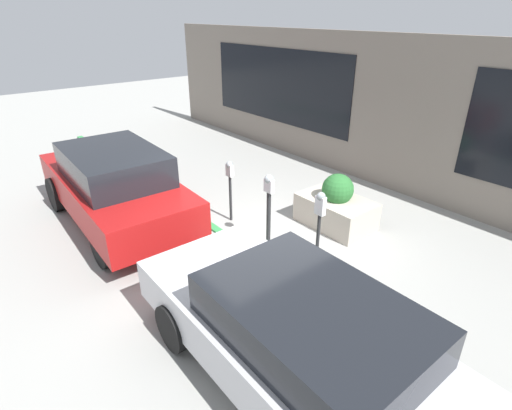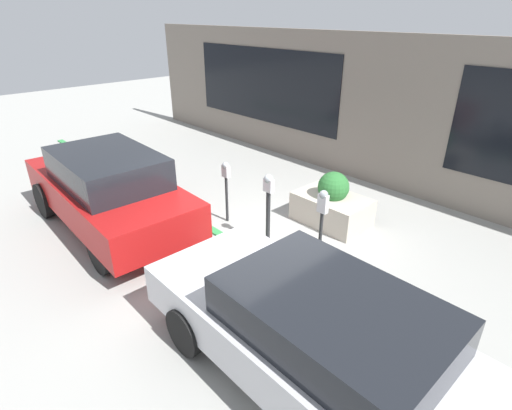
# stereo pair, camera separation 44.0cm
# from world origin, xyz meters

# --- Properties ---
(ground_plane) EXTENTS (40.00, 40.00, 0.00)m
(ground_plane) POSITION_xyz_m (0.00, 0.00, 0.00)
(ground_plane) COLOR #999993
(curb_strip) EXTENTS (19.00, 0.16, 0.04)m
(curb_strip) POSITION_xyz_m (0.00, 0.08, 0.02)
(curb_strip) COLOR #338C47
(curb_strip) RESTS_ON ground_plane
(building_facade) EXTENTS (19.00, 0.17, 3.55)m
(building_facade) POSITION_xyz_m (0.00, -4.47, 1.78)
(building_facade) COLOR slate
(building_facade) RESTS_ON ground_plane
(parking_meter_nearest) EXTENTS (0.17, 0.14, 1.47)m
(parking_meter_nearest) POSITION_xyz_m (-1.22, -0.42, 1.06)
(parking_meter_nearest) COLOR #232326
(parking_meter_nearest) RESTS_ON ground_plane
(parking_meter_second) EXTENTS (0.19, 0.16, 1.41)m
(parking_meter_second) POSITION_xyz_m (-0.05, -0.38, 0.95)
(parking_meter_second) COLOR #232326
(parking_meter_second) RESTS_ON ground_plane
(parking_meter_middle) EXTENTS (0.16, 0.14, 1.31)m
(parking_meter_middle) POSITION_xyz_m (1.18, -0.42, 0.94)
(parking_meter_middle) COLOR #232326
(parking_meter_middle) RESTS_ON ground_plane
(planter_box) EXTENTS (1.47, 0.96, 1.11)m
(planter_box) POSITION_xyz_m (-0.33, -1.94, 0.41)
(planter_box) COLOR #B2A899
(planter_box) RESTS_ON ground_plane
(parked_car_front) EXTENTS (4.55, 1.84, 1.34)m
(parked_car_front) POSITION_xyz_m (-2.66, 1.40, 0.72)
(parked_car_front) COLOR #B7B7BC
(parked_car_front) RESTS_ON ground_plane
(parked_car_middle) EXTENTS (4.56, 1.94, 1.61)m
(parked_car_middle) POSITION_xyz_m (2.55, 1.43, 0.85)
(parked_car_middle) COLOR maroon
(parked_car_middle) RESTS_ON ground_plane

